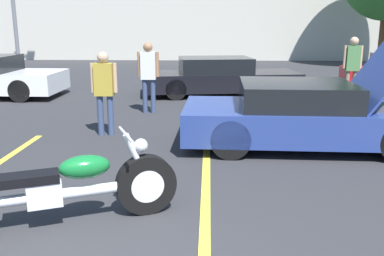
% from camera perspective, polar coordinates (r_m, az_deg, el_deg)
% --- Properties ---
extents(parking_stripe_back, '(0.12, 5.71, 0.01)m').
position_cam_1_polar(parking_stripe_back, '(5.62, 1.84, -8.90)').
color(parking_stripe_back, yellow).
rests_on(parking_stripe_back, ground).
extents(far_building, '(32.00, 4.20, 4.40)m').
position_cam_1_polar(far_building, '(27.42, -0.49, 14.24)').
color(far_building, beige).
rests_on(far_building, ground).
extents(motorcycle, '(2.51, 1.21, 0.99)m').
position_cam_1_polar(motorcycle, '(4.89, -17.43, -7.92)').
color(motorcycle, black).
rests_on(motorcycle, ground).
extents(show_car_hood_open, '(4.36, 2.03, 1.98)m').
position_cam_1_polar(show_car_hood_open, '(7.90, 14.94, 1.69)').
color(show_car_hood_open, navy).
rests_on(show_car_hood_open, ground).
extents(parked_car_mid_row, '(4.92, 2.44, 1.15)m').
position_cam_1_polar(parked_car_mid_row, '(13.25, 3.71, 6.78)').
color(parked_car_mid_row, black).
rests_on(parked_car_mid_row, ground).
extents(spectator_near_motorcycle, '(0.52, 0.22, 1.64)m').
position_cam_1_polar(spectator_near_motorcycle, '(8.50, -11.63, 5.43)').
color(spectator_near_motorcycle, '#38476B').
rests_on(spectator_near_motorcycle, ground).
extents(spectator_midground, '(0.52, 0.23, 1.72)m').
position_cam_1_polar(spectator_midground, '(10.51, -5.83, 7.51)').
color(spectator_midground, '#38476B').
rests_on(spectator_midground, ground).
extents(spectator_far_lot, '(0.52, 0.24, 1.80)m').
position_cam_1_polar(spectator_far_lot, '(12.77, 20.59, 8.08)').
color(spectator_far_lot, gray).
rests_on(spectator_far_lot, ground).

